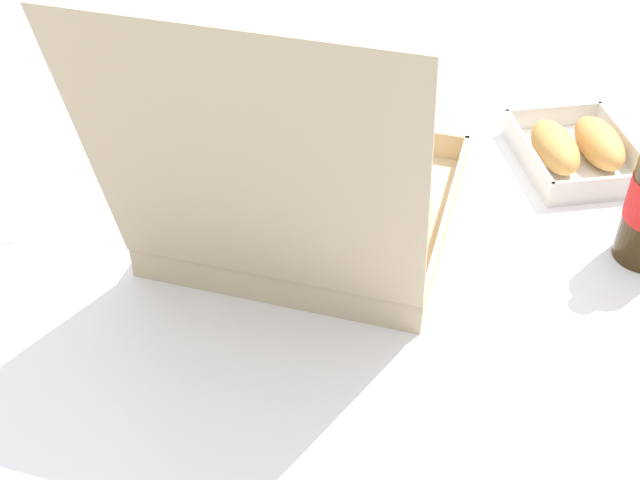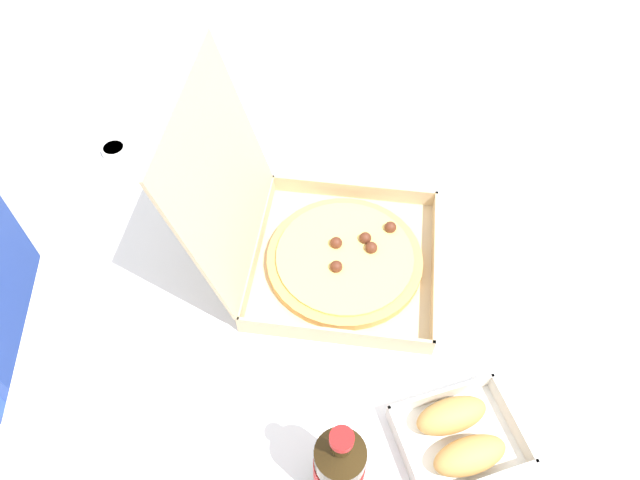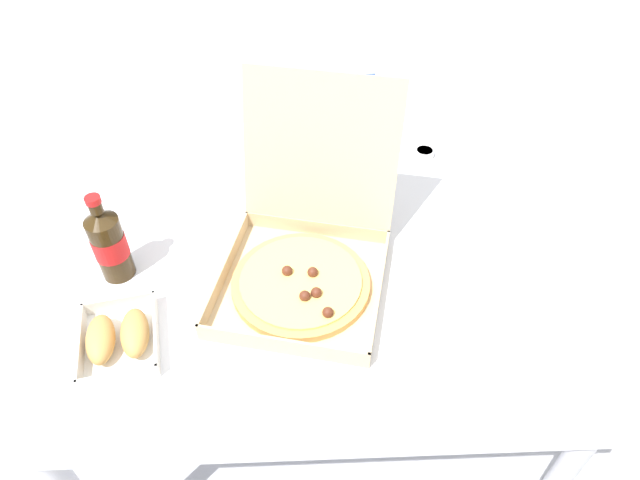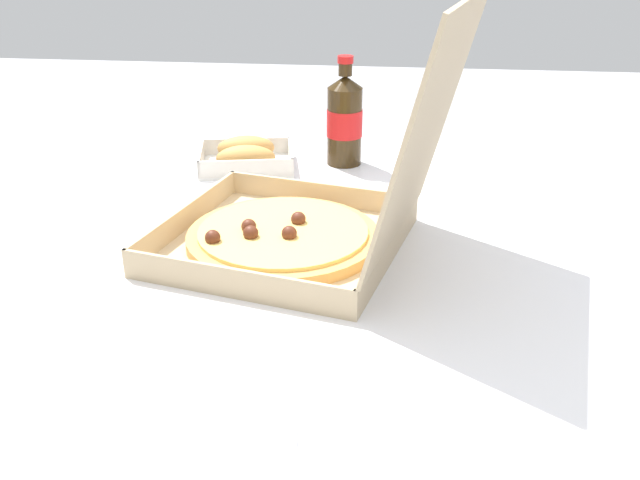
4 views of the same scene
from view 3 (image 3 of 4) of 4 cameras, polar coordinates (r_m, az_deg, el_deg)
name	(u,v)px [view 3 (image 3 of 4)]	position (r m, az deg, el deg)	size (l,w,h in m)	color
ground_plane	(316,402)	(1.88, -0.45, -16.45)	(10.00, 10.00, 0.00)	#B2B2B7
dining_table	(314,271)	(1.36, -0.60, -3.27)	(1.23, 0.98, 0.70)	white
chair	(314,152)	(2.01, -0.60, 9.12)	(0.42, 0.42, 0.83)	#2D4CAD
pizza_box_open	(305,259)	(1.22, -1.61, -1.97)	(0.45, 0.51, 0.39)	tan
bread_side_box	(118,337)	(1.19, -20.13, -9.45)	(0.18, 0.22, 0.06)	white
cola_bottle	(109,243)	(1.28, -21.00, -0.32)	(0.07, 0.07, 0.22)	#33230F
paper_menu	(515,276)	(1.33, 19.58, -3.54)	(0.21, 0.15, 0.00)	white
dipping_sauce_cup	(424,152)	(1.62, 10.76, 8.89)	(0.06, 0.06, 0.02)	white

